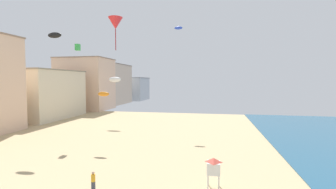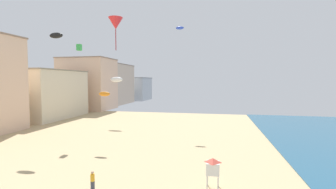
# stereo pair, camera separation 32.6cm
# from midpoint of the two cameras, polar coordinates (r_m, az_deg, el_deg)

# --- Properties ---
(boardwalk_hotel_mid) EXTENTS (11.38, 18.26, 11.79)m
(boardwalk_hotel_mid) POSITION_cam_midpoint_polar(r_m,az_deg,el_deg) (65.27, -26.74, 0.13)
(boardwalk_hotel_mid) COLOR beige
(boardwalk_hotel_mid) RESTS_ON ground
(boardwalk_hotel_far) EXTENTS (15.60, 12.25, 16.30)m
(boardwalk_hotel_far) POSITION_cam_midpoint_polar(r_m,az_deg,el_deg) (80.51, -18.56, 2.43)
(boardwalk_hotel_far) COLOR beige
(boardwalk_hotel_far) RESTS_ON ground
(boardwalk_hotel_distant) EXTENTS (11.50, 20.01, 15.68)m
(boardwalk_hotel_distant) POSITION_cam_midpoint_polar(r_m,az_deg,el_deg) (96.59, -13.13, 2.44)
(boardwalk_hotel_distant) COLOR #C6B29E
(boardwalk_hotel_distant) RESTS_ON ground
(boardwalk_hotel_furthest) EXTENTS (16.71, 15.91, 10.76)m
(boardwalk_hotel_furthest) POSITION_cam_midpoint_polar(r_m,az_deg,el_deg) (116.14, -8.73, 1.39)
(boardwalk_hotel_furthest) COLOR #ADB7C1
(boardwalk_hotel_furthest) RESTS_ON ground
(kite_flyer) EXTENTS (0.34, 0.34, 1.64)m
(kite_flyer) POSITION_cam_midpoint_polar(r_m,az_deg,el_deg) (21.63, -17.23, -18.94)
(kite_flyer) COLOR #383D4C
(kite_flyer) RESTS_ON ground
(lifeguard_stand) EXTENTS (1.10, 1.10, 2.55)m
(lifeguard_stand) POSITION_cam_midpoint_polar(r_m,az_deg,el_deg) (21.28, 11.15, -16.58)
(lifeguard_stand) COLOR white
(lifeguard_stand) RESTS_ON ground
(kite_blue_parafoil) EXTENTS (1.56, 0.43, 0.61)m
(kite_blue_parafoil) POSITION_cam_midpoint_polar(r_m,az_deg,el_deg) (47.12, 3.06, 15.67)
(kite_blue_parafoil) COLOR blue
(kite_white_parafoil) EXTENTS (2.66, 0.74, 1.03)m
(kite_white_parafoil) POSITION_cam_midpoint_polar(r_m,az_deg,el_deg) (50.41, -12.09, 3.55)
(kite_white_parafoil) COLOR white
(kite_green_box) EXTENTS (0.64, 0.64, 1.01)m
(kite_green_box) POSITION_cam_midpoint_polar(r_m,az_deg,el_deg) (41.15, -20.34, 10.56)
(kite_green_box) COLOR green
(kite_red_delta) EXTENTS (1.53, 1.53, 3.48)m
(kite_red_delta) POSITION_cam_midpoint_polar(r_m,az_deg,el_deg) (26.91, -12.11, 16.33)
(kite_red_delta) COLOR red
(kite_black_parafoil) EXTENTS (2.11, 0.59, 0.82)m
(kite_black_parafoil) POSITION_cam_midpoint_polar(r_m,az_deg,el_deg) (38.12, -25.04, 12.73)
(kite_black_parafoil) COLOR black
(kite_orange_parafoil) EXTENTS (1.65, 0.46, 0.64)m
(kite_orange_parafoil) POSITION_cam_midpoint_polar(r_m,az_deg,el_deg) (33.89, -14.74, 0.13)
(kite_orange_parafoil) COLOR orange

